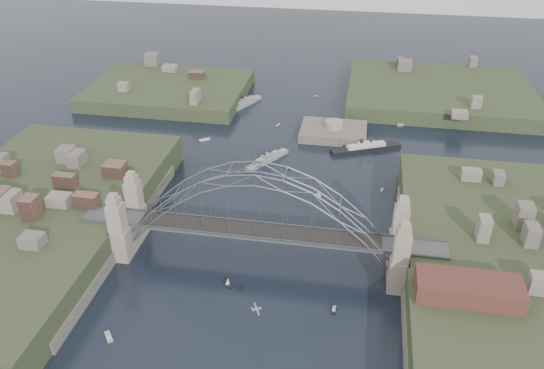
{
  "coord_description": "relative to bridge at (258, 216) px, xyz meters",
  "views": [
    {
      "loc": [
        20.6,
        -99.21,
        80.9
      ],
      "look_at": [
        0.0,
        18.0,
        10.0
      ],
      "focal_mm": 36.16,
      "sensor_mm": 36.0,
      "label": 1
    }
  ],
  "objects": [
    {
      "name": "small_boat_n",
      "position": [
        34.76,
        82.54,
        -12.04
      ],
      "size": [
        2.91,
        1.88,
        1.43
      ],
      "color": "silver",
      "rests_on": "ground"
    },
    {
      "name": "naval_cruiser_near",
      "position": [
        -6.77,
        47.92,
        -11.51
      ],
      "size": [
        11.33,
        16.03,
        5.25
      ],
      "color": "#949A9C",
      "rests_on": "ground"
    },
    {
      "name": "small_boat_m",
      "position": [
        18.7,
        -13.82,
        -12.04
      ],
      "size": [
        0.95,
        2.35,
        1.43
      ],
      "color": "silver",
      "rests_on": "ground"
    },
    {
      "name": "small_boat_l",
      "position": [
        -34.99,
        32.59,
        -12.17
      ],
      "size": [
        2.03,
        2.41,
        0.45
      ],
      "color": "silver",
      "rests_on": "ground"
    },
    {
      "name": "ground",
      "position": [
        0.0,
        0.0,
        -12.32
      ],
      "size": [
        500.0,
        500.0,
        0.0
      ],
      "primitive_type": "plane",
      "color": "black",
      "rests_on": "ground"
    },
    {
      "name": "shore_west",
      "position": [
        -57.32,
        0.0,
        -10.35
      ],
      "size": [
        50.5,
        90.0,
        12.0
      ],
      "color": "#2F3A20",
      "rests_on": "ground"
    },
    {
      "name": "fort_island",
      "position": [
        12.0,
        70.0,
        -12.66
      ],
      "size": [
        22.0,
        16.0,
        9.4
      ],
      "color": "#5E574C",
      "rests_on": "ground"
    },
    {
      "name": "headland_ne",
      "position": [
        50.0,
        110.0,
        -11.57
      ],
      "size": [
        70.0,
        55.0,
        9.5
      ],
      "primitive_type": "cube",
      "color": "#2F3A20",
      "rests_on": "ground"
    },
    {
      "name": "small_boat_h",
      "position": [
        -7.83,
        75.1,
        -12.17
      ],
      "size": [
        1.4,
        2.3,
        0.45
      ],
      "color": "silver",
      "rests_on": "ground"
    },
    {
      "name": "small_boat_j",
      "position": [
        -24.38,
        -28.93,
        -12.04
      ],
      "size": [
        2.83,
        3.21,
        1.43
      ],
      "color": "silver",
      "rests_on": "ground"
    },
    {
      "name": "small_boat_k",
      "position": [
        2.57,
        104.73,
        -12.17
      ],
      "size": [
        1.85,
        1.38,
        0.45
      ],
      "color": "silver",
      "rests_on": "ground"
    },
    {
      "name": "small_boat_c",
      "position": [
        -4.96,
        -9.96,
        -11.5
      ],
      "size": [
        2.43,
        2.44,
        2.38
      ],
      "color": "silver",
      "rests_on": "ground"
    },
    {
      "name": "small_boat_i",
      "position": [
        35.2,
        19.28,
        -12.17
      ],
      "size": [
        1.01,
        2.44,
        0.45
      ],
      "color": "silver",
      "rests_on": "ground"
    },
    {
      "name": "small_boat_d",
      "position": [
        28.39,
        36.35,
        -12.04
      ],
      "size": [
        0.99,
        2.15,
        1.43
      ],
      "color": "silver",
      "rests_on": "ground"
    },
    {
      "name": "bridge",
      "position": [
        0.0,
        0.0,
        0.0
      ],
      "size": [
        84.0,
        13.8,
        24.6
      ],
      "color": "#474749",
      "rests_on": "ground"
    },
    {
      "name": "headland_nw",
      "position": [
        -55.0,
        95.0,
        -11.82
      ],
      "size": [
        60.0,
        45.0,
        9.0
      ],
      "primitive_type": "cube",
      "color": "#2F3A20",
      "rests_on": "ground"
    },
    {
      "name": "shore_east",
      "position": [
        57.32,
        0.0,
        -10.35
      ],
      "size": [
        50.5,
        90.0,
        12.0
      ],
      "color": "#2F3A20",
      "rests_on": "ground"
    },
    {
      "name": "aeroplane",
      "position": [
        4.04,
        -23.06,
        -5.66
      ],
      "size": [
        2.0,
        3.26,
        0.51
      ],
      "color": "#A5A8AC"
    },
    {
      "name": "ocean_liner",
      "position": [
        23.15,
        60.92,
        -11.44
      ],
      "size": [
        22.48,
        12.68,
        5.72
      ],
      "color": "black",
      "rests_on": "ground"
    },
    {
      "name": "small_boat_f",
      "position": [
        0.13,
        44.21,
        -12.03
      ],
      "size": [
        1.85,
        1.16,
        1.43
      ],
      "color": "silver",
      "rests_on": "ground"
    },
    {
      "name": "small_boat_e",
      "position": [
        -30.15,
        59.2,
        -12.17
      ],
      "size": [
        3.67,
        3.03,
        0.45
      ],
      "color": "silver",
      "rests_on": "ground"
    },
    {
      "name": "naval_cruiser_far",
      "position": [
        -23.11,
        91.02,
        -11.41
      ],
      "size": [
        9.72,
        16.66,
        5.86
      ],
      "color": "#949A9C",
      "rests_on": "ground"
    },
    {
      "name": "wharf_shed",
      "position": [
        44.0,
        -14.0,
        -2.32
      ],
      "size": [
        20.0,
        8.0,
        4.0
      ],
      "primitive_type": "cube",
      "color": "#592D26",
      "rests_on": "shore_east"
    },
    {
      "name": "small_boat_b",
      "position": [
        10.89,
        30.8,
        -12.03
      ],
      "size": [
        1.66,
        1.6,
        1.43
      ],
      "color": "silver",
      "rests_on": "ground"
    },
    {
      "name": "small_boat_a",
      "position": [
        -17.79,
        14.06,
        -12.17
      ],
      "size": [
        2.13,
        2.3,
        0.45
      ],
      "color": "silver",
      "rests_on": "ground"
    }
  ]
}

